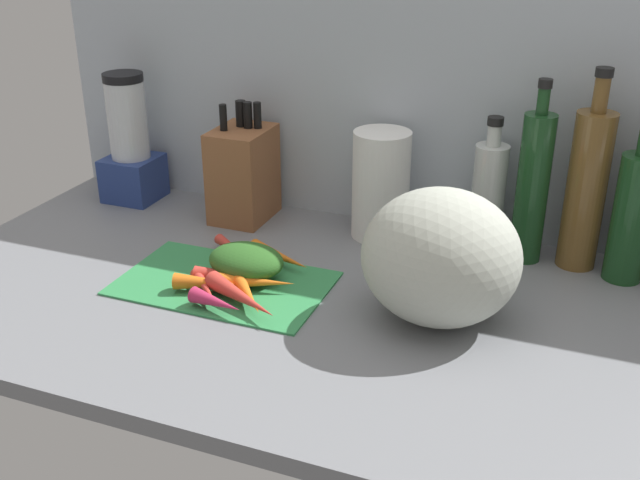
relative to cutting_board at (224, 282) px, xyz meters
The scene contains 21 objects.
ground_plane 27.81cm from the cutting_board, ahead, with size 170.00×80.00×3.00cm, color slate.
wall_back 57.09cm from the cutting_board, 55.44° to the left, with size 170.00×3.00×60.00cm, color #ADB7C1.
cutting_board is the anchor object (origin of this frame).
carrot_0 2.62cm from the cutting_board, ahead, with size 2.76×2.76×13.96cm, color red.
carrot_1 8.75cm from the cutting_board, 34.71° to the right, with size 3.22×3.22×15.45cm, color orange.
carrot_2 4.72cm from the cutting_board, 95.56° to the right, with size 3.03×3.03×12.76cm, color orange.
carrot_3 5.70cm from the cutting_board, 96.79° to the right, with size 2.26×2.26×11.78cm, color red.
carrot_4 12.23cm from the cutting_board, 55.88° to the left, with size 2.96×2.96×14.08cm, color orange.
carrot_5 9.74cm from the cutting_board, 100.06° to the left, with size 2.11×2.11×15.76cm, color red.
carrot_6 7.43cm from the cutting_board, ahead, with size 2.93×2.93×13.70cm, color orange.
carrot_7 10.49cm from the cutting_board, 44.28° to the right, with size 3.45×3.45×17.06cm, color red.
carrot_8 10.71cm from the cutting_board, 68.46° to the right, with size 2.88×2.88×10.04cm, color #B2264C.
carrot_greens_pile 5.64cm from the cutting_board, 46.42° to the left, with size 14.21×10.93×6.01cm, color #2D6023.
winter_squash 40.45cm from the cutting_board, ahead, with size 26.02×24.30×22.67cm, color #B2B7A8.
knife_block 32.92cm from the cutting_board, 109.42° to the left, with size 11.16×14.52×25.46cm.
blender_appliance 51.22cm from the cutting_board, 142.25° to the left, with size 11.60×11.60×29.24cm.
paper_towel_roll 38.52cm from the cutting_board, 57.48° to the left, with size 11.66×11.66×22.25cm, color white.
bottle_0 54.18cm from the cutting_board, 39.25° to the left, with size 6.55×6.55×26.77cm.
bottle_1 60.13cm from the cutting_board, 32.03° to the left, with size 6.07×6.07×35.15cm.
bottle_2 68.69cm from the cutting_board, 28.40° to the left, with size 7.33×7.33×37.69cm.
bottle_3 74.35cm from the cutting_board, 23.30° to the left, with size 7.00×7.00×31.81cm.
Camera 1 is at (32.85, -108.23, 64.92)cm, focal length 42.31 mm.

